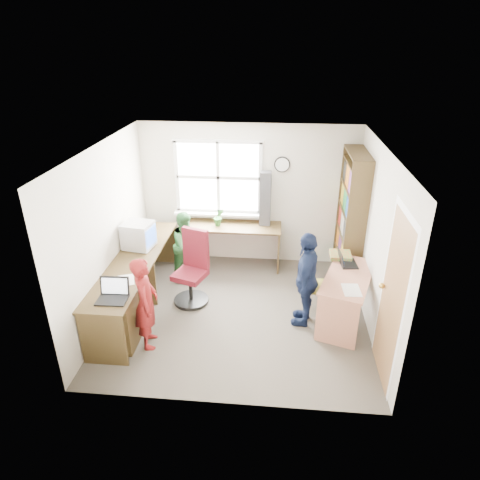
{
  "coord_description": "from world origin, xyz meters",
  "views": [
    {
      "loc": [
        0.51,
        -5.11,
        3.63
      ],
      "look_at": [
        0.0,
        0.25,
        1.05
      ],
      "focal_mm": 32.0,
      "sensor_mm": 36.0,
      "label": 1
    }
  ],
  "objects_px": {
    "wooden_chair": "(314,283)",
    "laptop_right": "(345,261)",
    "laptop_left": "(113,294)",
    "potted_plant": "(219,217)",
    "person_red": "(146,303)",
    "bookshelf": "(350,221)",
    "l_desk": "(142,292)",
    "swivel_chair": "(193,272)",
    "crt_monitor": "(138,235)",
    "cd_tower": "(265,199)",
    "person_navy": "(306,279)",
    "right_desk": "(347,288)",
    "person_green": "(187,246)"
  },
  "relations": [
    {
      "from": "swivel_chair",
      "to": "cd_tower",
      "type": "height_order",
      "value": "cd_tower"
    },
    {
      "from": "swivel_chair",
      "to": "person_green",
      "type": "xyz_separation_m",
      "value": [
        -0.22,
        0.65,
        0.1
      ]
    },
    {
      "from": "right_desk",
      "to": "person_green",
      "type": "height_order",
      "value": "person_green"
    },
    {
      "from": "swivel_chair",
      "to": "laptop_left",
      "type": "distance_m",
      "value": 1.43
    },
    {
      "from": "l_desk",
      "to": "bookshelf",
      "type": "bearing_deg",
      "value": 26.43
    },
    {
      "from": "person_navy",
      "to": "wooden_chair",
      "type": "bearing_deg",
      "value": 161.81
    },
    {
      "from": "wooden_chair",
      "to": "laptop_right",
      "type": "distance_m",
      "value": 0.53
    },
    {
      "from": "crt_monitor",
      "to": "potted_plant",
      "type": "bearing_deg",
      "value": 50.94
    },
    {
      "from": "person_navy",
      "to": "l_desk",
      "type": "bearing_deg",
      "value": -75.4
    },
    {
      "from": "potted_plant",
      "to": "person_green",
      "type": "bearing_deg",
      "value": -135.19
    },
    {
      "from": "cd_tower",
      "to": "person_red",
      "type": "height_order",
      "value": "cd_tower"
    },
    {
      "from": "person_green",
      "to": "person_red",
      "type": "bearing_deg",
      "value": -152.73
    },
    {
      "from": "wooden_chair",
      "to": "person_navy",
      "type": "xyz_separation_m",
      "value": [
        -0.13,
        -0.24,
        0.19
      ]
    },
    {
      "from": "person_red",
      "to": "person_navy",
      "type": "xyz_separation_m",
      "value": [
        2.01,
        0.68,
        0.06
      ]
    },
    {
      "from": "l_desk",
      "to": "laptop_left",
      "type": "relative_size",
      "value": 8.0
    },
    {
      "from": "person_red",
      "to": "person_green",
      "type": "distance_m",
      "value": 1.73
    },
    {
      "from": "crt_monitor",
      "to": "l_desk",
      "type": "bearing_deg",
      "value": -63.45
    },
    {
      "from": "laptop_right",
      "to": "cd_tower",
      "type": "relative_size",
      "value": 0.37
    },
    {
      "from": "l_desk",
      "to": "laptop_right",
      "type": "bearing_deg",
      "value": 11.92
    },
    {
      "from": "crt_monitor",
      "to": "wooden_chair",
      "type": "bearing_deg",
      "value": 2.57
    },
    {
      "from": "laptop_left",
      "to": "potted_plant",
      "type": "bearing_deg",
      "value": 65.36
    },
    {
      "from": "bookshelf",
      "to": "potted_plant",
      "type": "height_order",
      "value": "bookshelf"
    },
    {
      "from": "potted_plant",
      "to": "laptop_right",
      "type": "bearing_deg",
      "value": -29.29
    },
    {
      "from": "swivel_chair",
      "to": "person_green",
      "type": "distance_m",
      "value": 0.69
    },
    {
      "from": "wooden_chair",
      "to": "laptop_left",
      "type": "bearing_deg",
      "value": -157.42
    },
    {
      "from": "l_desk",
      "to": "wooden_chair",
      "type": "height_order",
      "value": "wooden_chair"
    },
    {
      "from": "person_green",
      "to": "l_desk",
      "type": "bearing_deg",
      "value": -164.86
    },
    {
      "from": "swivel_chair",
      "to": "person_red",
      "type": "xyz_separation_m",
      "value": [
        -0.37,
        -1.07,
        0.14
      ]
    },
    {
      "from": "laptop_right",
      "to": "swivel_chair",
      "type": "bearing_deg",
      "value": 84.49
    },
    {
      "from": "cd_tower",
      "to": "potted_plant",
      "type": "xyz_separation_m",
      "value": [
        -0.76,
        -0.13,
        -0.3
      ]
    },
    {
      "from": "bookshelf",
      "to": "wooden_chair",
      "type": "height_order",
      "value": "bookshelf"
    },
    {
      "from": "laptop_left",
      "to": "person_navy",
      "type": "bearing_deg",
      "value": 16.77
    },
    {
      "from": "person_green",
      "to": "laptop_right",
      "type": "bearing_deg",
      "value": -72.37
    },
    {
      "from": "person_navy",
      "to": "crt_monitor",
      "type": "bearing_deg",
      "value": -92.94
    },
    {
      "from": "right_desk",
      "to": "swivel_chair",
      "type": "relative_size",
      "value": 1.21
    },
    {
      "from": "laptop_right",
      "to": "person_red",
      "type": "relative_size",
      "value": 0.27
    },
    {
      "from": "swivel_chair",
      "to": "potted_plant",
      "type": "height_order",
      "value": "swivel_chair"
    },
    {
      "from": "crt_monitor",
      "to": "laptop_left",
      "type": "xyz_separation_m",
      "value": [
        0.1,
        -1.36,
        -0.15
      ]
    },
    {
      "from": "wooden_chair",
      "to": "cd_tower",
      "type": "bearing_deg",
      "value": 118.7
    },
    {
      "from": "wooden_chair",
      "to": "crt_monitor",
      "type": "distance_m",
      "value": 2.66
    },
    {
      "from": "crt_monitor",
      "to": "laptop_left",
      "type": "bearing_deg",
      "value": -76.11
    },
    {
      "from": "wooden_chair",
      "to": "laptop_left",
      "type": "height_order",
      "value": "laptop_left"
    },
    {
      "from": "person_red",
      "to": "person_green",
      "type": "xyz_separation_m",
      "value": [
        0.15,
        1.72,
        -0.05
      ]
    },
    {
      "from": "laptop_left",
      "to": "cd_tower",
      "type": "xyz_separation_m",
      "value": [
        1.73,
        2.43,
        0.4
      ]
    },
    {
      "from": "right_desk",
      "to": "crt_monitor",
      "type": "relative_size",
      "value": 2.88
    },
    {
      "from": "potted_plant",
      "to": "person_red",
      "type": "bearing_deg",
      "value": -105.78
    },
    {
      "from": "crt_monitor",
      "to": "potted_plant",
      "type": "distance_m",
      "value": 1.42
    },
    {
      "from": "bookshelf",
      "to": "wooden_chair",
      "type": "relative_size",
      "value": 2.35
    },
    {
      "from": "wooden_chair",
      "to": "person_red",
      "type": "xyz_separation_m",
      "value": [
        -2.14,
        -0.92,
        0.14
      ]
    },
    {
      "from": "swivel_chair",
      "to": "person_navy",
      "type": "xyz_separation_m",
      "value": [
        1.64,
        -0.4,
        0.2
      ]
    }
  ]
}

